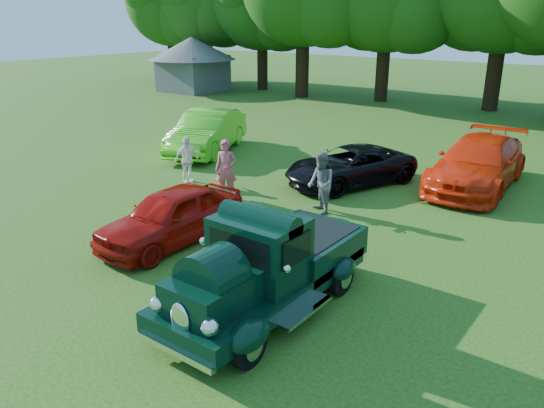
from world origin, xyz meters
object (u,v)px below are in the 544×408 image
Objects in this scene: red_convertible at (171,216)px; spectator_white at (187,160)px; gazebo at (192,58)px; back_car_lime at (207,132)px; back_car_black at (350,166)px; back_car_orange at (478,163)px; spectator_pink at (226,170)px; hero_pickup at (267,268)px; spectator_grey at (321,183)px.

spectator_white reaches higher than red_convertible.
back_car_lime is at bearing -43.59° from gazebo.
back_car_orange is at bearing 54.76° from back_car_black.
spectator_pink is (-2.36, -3.57, 0.29)m from back_car_black.
spectator_pink is 1.17× the size of spectator_white.
gazebo reaches higher than hero_pickup.
spectator_white is 23.40m from gazebo.
back_car_lime is (-5.72, 7.35, 0.16)m from red_convertible.
back_car_lime reaches higher than back_car_black.
spectator_white is at bearing -123.27° from back_car_black.
back_car_black is 2.56× the size of spectator_grey.
hero_pickup is 8.46m from back_car_black.
red_convertible is at bearing -46.38° from gazebo.
back_car_orange is at bearing 97.06° from spectator_grey.
red_convertible is 2.28× the size of spectator_grey.
hero_pickup is 0.96× the size of back_car_lime.
spectator_pink is at bearing -89.13° from spectator_white.
gazebo is at bearing 134.62° from red_convertible.
back_car_black is 5.51m from spectator_white.
spectator_grey is 1.13× the size of spectator_white.
back_car_black is 4.15m from back_car_orange.
spectator_pink is at bearing 109.88° from red_convertible.
hero_pickup reaches higher than red_convertible.
back_car_orange is (10.43, 1.80, -0.04)m from back_car_lime.
spectator_grey is at bearing -19.46° from spectator_pink.
red_convertible is 0.78× the size of back_car_lime.
gazebo is (-18.45, 17.20, 1.48)m from spectator_pink.
red_convertible is 0.72× the size of back_car_orange.
spectator_grey is at bearing -121.52° from back_car_orange.
back_car_black is at bearing 25.23° from spectator_pink.
back_car_orange reaches higher than spectator_white.
spectator_white is at bearing 145.48° from hero_pickup.
hero_pickup is 3.15× the size of spectator_white.
gazebo is at bearing 169.14° from back_car_black.
back_car_orange reaches higher than red_convertible.
hero_pickup is at bearing -42.77° from gazebo.
spectator_grey reaches higher than back_car_lime.
hero_pickup is 6.69m from spectator_pink.
spectator_white is at bearing 136.80° from spectator_pink.
spectator_grey is at bearing -46.32° from back_car_lime.
back_car_lime is at bearing 107.60° from spectator_pink.
hero_pickup is at bearing -49.57° from back_car_black.
back_car_lime is 1.14× the size of back_car_black.
back_car_lime is 0.81× the size of gazebo.
back_car_black is at bearing -150.29° from back_car_orange.
back_car_lime is at bearing -167.95° from spectator_grey.
red_convertible is at bearing -119.95° from back_car_orange.
back_car_orange is at bearing -43.69° from spectator_white.
back_car_orange is at bearing 63.72° from red_convertible.
back_car_black is at bearing 108.06° from hero_pickup.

